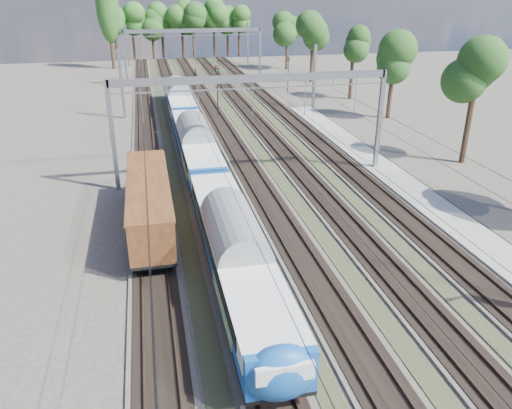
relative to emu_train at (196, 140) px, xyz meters
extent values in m
cube|color=#47423A|center=(-4.50, 10.62, -2.48)|extent=(3.00, 130.00, 0.15)
cube|color=black|center=(-4.50, 10.62, -2.38)|extent=(2.50, 130.00, 0.06)
cube|color=#473326|center=(-5.22, 10.62, -2.28)|extent=(0.08, 130.00, 0.14)
cube|color=#473326|center=(-3.78, 10.62, -2.28)|extent=(0.08, 130.00, 0.14)
cube|color=#47423A|center=(0.00, 10.62, -2.48)|extent=(3.00, 130.00, 0.15)
cube|color=black|center=(0.00, 10.62, -2.38)|extent=(2.50, 130.00, 0.06)
cube|color=#473326|center=(-0.72, 10.62, -2.28)|extent=(0.08, 130.00, 0.14)
cube|color=#473326|center=(0.72, 10.62, -2.28)|extent=(0.08, 130.00, 0.14)
cube|color=#47423A|center=(4.50, 10.62, -2.48)|extent=(3.00, 130.00, 0.15)
cube|color=black|center=(4.50, 10.62, -2.38)|extent=(2.50, 130.00, 0.06)
cube|color=#473326|center=(3.78, 10.62, -2.28)|extent=(0.08, 130.00, 0.14)
cube|color=#473326|center=(5.22, 10.62, -2.28)|extent=(0.08, 130.00, 0.14)
cube|color=#47423A|center=(9.00, 10.62, -2.48)|extent=(3.00, 130.00, 0.15)
cube|color=black|center=(9.00, 10.62, -2.38)|extent=(2.50, 130.00, 0.06)
cube|color=#473326|center=(8.28, 10.62, -2.28)|extent=(0.08, 130.00, 0.14)
cube|color=#473326|center=(9.72, 10.62, -2.28)|extent=(0.08, 130.00, 0.14)
cube|color=#47423A|center=(13.50, 10.62, -2.48)|extent=(3.00, 130.00, 0.15)
cube|color=black|center=(13.50, 10.62, -2.38)|extent=(2.50, 130.00, 0.06)
cube|color=#473326|center=(12.78, 10.62, -2.28)|extent=(0.08, 130.00, 0.14)
cube|color=#473326|center=(14.22, 10.62, -2.28)|extent=(0.08, 130.00, 0.14)
cube|color=#383724|center=(-2.25, 10.62, -2.53)|extent=(1.10, 130.00, 0.05)
cube|color=#383724|center=(2.25, 10.62, -2.53)|extent=(1.10, 130.00, 0.05)
cube|color=#383724|center=(6.75, 10.62, -2.53)|extent=(1.10, 130.00, 0.05)
cube|color=#383724|center=(11.25, 10.62, -2.53)|extent=(1.10, 130.00, 0.05)
cube|color=gray|center=(16.50, -14.38, -2.40)|extent=(3.00, 70.00, 0.30)
cube|color=gray|center=(-7.00, -4.38, 1.95)|extent=(0.35, 0.35, 9.00)
cube|color=gray|center=(16.00, -4.38, 1.95)|extent=(0.35, 0.35, 9.00)
cube|color=gray|center=(4.50, -4.38, 6.15)|extent=(23.00, 0.35, 0.60)
cube|color=gray|center=(-7.00, 43.62, 1.95)|extent=(0.35, 0.35, 9.00)
cube|color=gray|center=(16.00, 43.62, 1.95)|extent=(0.35, 0.35, 9.00)
cube|color=gray|center=(4.50, 43.62, 6.15)|extent=(23.00, 0.35, 0.60)
cube|color=gray|center=(-7.00, 20.62, 1.70)|extent=(0.35, 0.35, 8.50)
cube|color=gray|center=(-7.00, 65.62, 1.70)|extent=(0.35, 0.35, 8.50)
cube|color=gray|center=(18.30, 20.62, 1.70)|extent=(0.35, 0.35, 8.50)
cube|color=gray|center=(18.30, 65.62, 1.70)|extent=(0.35, 0.35, 8.50)
cylinder|color=black|center=(-4.50, 10.62, 2.95)|extent=(0.03, 130.00, 0.03)
cylinder|color=black|center=(-4.50, 10.62, 4.05)|extent=(0.03, 130.00, 0.03)
cylinder|color=black|center=(0.00, 10.62, 2.95)|extent=(0.03, 130.00, 0.03)
cylinder|color=black|center=(0.00, 10.62, 4.05)|extent=(0.03, 130.00, 0.03)
cylinder|color=black|center=(4.50, 10.62, 2.95)|extent=(0.03, 130.00, 0.03)
cylinder|color=black|center=(4.50, 10.62, 4.05)|extent=(0.03, 130.00, 0.03)
cylinder|color=black|center=(9.00, 10.62, 2.95)|extent=(0.03, 130.00, 0.03)
cylinder|color=black|center=(9.00, 10.62, 4.05)|extent=(0.03, 130.00, 0.03)
cylinder|color=black|center=(13.50, 10.62, 2.95)|extent=(0.03, 130.00, 0.03)
cylinder|color=black|center=(13.50, 10.62, 4.05)|extent=(0.03, 130.00, 0.03)
cylinder|color=black|center=(-9.63, 75.81, 1.03)|extent=(0.56, 0.56, 7.17)
sphere|color=#163E18|center=(-9.63, 75.81, 6.77)|extent=(5.25, 5.25, 5.25)
cylinder|color=black|center=(-5.37, 77.08, 0.24)|extent=(0.56, 0.56, 5.59)
sphere|color=#163E18|center=(-5.37, 77.08, 4.71)|extent=(4.90, 4.90, 4.90)
cylinder|color=black|center=(-2.41, 77.06, 1.15)|extent=(0.56, 0.56, 7.41)
sphere|color=#163E18|center=(-2.41, 77.06, 7.08)|extent=(4.34, 4.34, 4.34)
cylinder|color=black|center=(1.11, 76.19, 0.73)|extent=(0.56, 0.56, 6.57)
sphere|color=#163E18|center=(1.11, 76.19, 5.99)|extent=(4.44, 4.44, 4.44)
cylinder|color=black|center=(5.18, 79.44, 1.02)|extent=(0.56, 0.56, 7.15)
sphere|color=#163E18|center=(5.18, 79.44, 6.75)|extent=(4.91, 4.91, 4.91)
cylinder|color=black|center=(8.62, 76.58, 1.17)|extent=(0.56, 0.56, 7.45)
sphere|color=#163E18|center=(8.62, 76.58, 7.13)|extent=(5.28, 5.28, 5.28)
cylinder|color=black|center=(11.94, 78.68, 0.45)|extent=(0.56, 0.56, 6.00)
sphere|color=#163E18|center=(11.94, 78.68, 5.25)|extent=(4.38, 4.38, 4.38)
cylinder|color=black|center=(16.46, 76.48, 0.44)|extent=(0.56, 0.56, 5.99)
sphere|color=#163E18|center=(16.46, 76.48, 5.24)|extent=(5.16, 5.16, 5.16)
cylinder|color=black|center=(18.98, 77.91, 0.80)|extent=(0.56, 0.56, 6.70)
sphere|color=#163E18|center=(18.98, 77.91, 6.15)|extent=(5.04, 5.04, 5.04)
cylinder|color=black|center=(24.18, -0.73, 0.11)|extent=(0.56, 0.56, 5.32)
sphere|color=#163E18|center=(24.18, -0.73, 4.37)|extent=(4.62, 4.62, 4.62)
cylinder|color=black|center=(25.22, 12.96, 0.74)|extent=(0.56, 0.56, 6.59)
sphere|color=#163E18|center=(25.22, 12.96, 6.02)|extent=(4.21, 4.21, 4.21)
cylinder|color=black|center=(25.69, 25.65, 0.85)|extent=(0.56, 0.56, 6.81)
sphere|color=#163E18|center=(25.69, 25.65, 6.30)|extent=(3.52, 3.52, 3.52)
cylinder|color=black|center=(24.31, 38.33, 0.06)|extent=(0.56, 0.56, 5.24)
sphere|color=#163E18|center=(24.31, 38.33, 4.25)|extent=(3.99, 3.99, 3.99)
cylinder|color=black|center=(24.47, 54.41, 0.94)|extent=(0.56, 0.56, 6.99)
sphere|color=#163E18|center=(24.47, 54.41, 6.53)|extent=(4.07, 4.07, 4.07)
cylinder|color=black|center=(-10.00, 63.62, 5.45)|extent=(0.70, 0.70, 16.00)
ellipsoid|color=#254C19|center=(-10.00, 63.62, 9.45)|extent=(4.40, 4.40, 14.08)
cube|color=black|center=(0.00, -27.57, -1.99)|extent=(2.03, 3.05, 0.81)
cube|color=black|center=(0.00, -13.34, -1.99)|extent=(2.03, 3.05, 0.81)
cube|color=#105599|center=(0.00, -20.45, -0.47)|extent=(2.84, 20.32, 1.93)
cube|color=silver|center=(0.00, -20.45, 0.04)|extent=(2.93, 19.51, 0.97)
cube|color=black|center=(1.47, -20.45, 0.04)|extent=(0.04, 17.27, 0.71)
cube|color=#FFB60D|center=(0.00, -24.92, -0.98)|extent=(2.95, 5.69, 0.71)
cylinder|color=gray|center=(0.00, -20.45, 0.49)|extent=(2.89, 20.32, 2.89)
cube|color=black|center=(0.00, -6.65, -1.99)|extent=(2.03, 3.05, 0.81)
cube|color=black|center=(0.00, 7.58, -1.99)|extent=(2.03, 3.05, 0.81)
cube|color=#105599|center=(0.00, 0.47, -0.47)|extent=(2.84, 20.32, 1.93)
cube|color=silver|center=(0.00, 0.47, 0.04)|extent=(2.93, 19.51, 0.97)
cube|color=black|center=(1.47, 0.47, 0.04)|extent=(0.04, 17.27, 0.71)
cube|color=#FFB60D|center=(0.00, -4.00, -0.98)|extent=(2.95, 5.69, 0.71)
cylinder|color=gray|center=(0.00, 0.47, 0.49)|extent=(2.89, 20.32, 2.89)
cube|color=black|center=(0.00, 14.27, -1.99)|extent=(2.03, 3.05, 0.81)
cube|color=black|center=(0.00, 28.50, -1.99)|extent=(2.03, 3.05, 0.81)
cube|color=#105599|center=(0.00, 21.39, -0.47)|extent=(2.84, 20.32, 1.93)
cube|color=silver|center=(0.00, 21.39, 0.04)|extent=(2.93, 19.51, 0.97)
cube|color=black|center=(1.47, 21.39, 0.04)|extent=(0.04, 17.27, 0.71)
cube|color=#FFB60D|center=(0.00, 16.92, -0.98)|extent=(2.95, 5.69, 0.71)
cylinder|color=gray|center=(0.00, 21.39, 0.49)|extent=(2.89, 20.32, 2.89)
ellipsoid|color=#105599|center=(0.00, -30.41, -0.42)|extent=(2.89, 1.58, 2.46)
cube|color=black|center=(-4.50, -17.43, -2.07)|extent=(1.94, 2.52, 0.68)
cube|color=black|center=(-4.50, -7.92, -2.07)|extent=(1.94, 2.52, 0.68)
cube|color=black|center=(-4.50, -12.68, -1.63)|extent=(2.62, 13.58, 0.19)
cube|color=#442212|center=(-4.50, -12.68, -0.27)|extent=(2.62, 13.58, 2.52)
cube|color=#442212|center=(-4.50, -12.68, 1.04)|extent=(2.81, 13.58, 0.12)
imported|color=black|center=(5.23, 49.91, -1.75)|extent=(0.44, 0.62, 1.61)
cylinder|color=black|center=(4.84, 18.86, 0.27)|extent=(0.16, 0.16, 5.65)
cube|color=black|center=(4.84, 18.86, 3.49)|extent=(0.45, 0.34, 0.79)
sphere|color=red|center=(4.84, 18.71, 3.71)|extent=(0.18, 0.18, 0.18)
sphere|color=#0C9919|center=(4.84, 18.71, 3.32)|extent=(0.18, 0.18, 0.18)
cylinder|color=black|center=(18.00, 32.36, -0.17)|extent=(0.13, 0.13, 4.77)
cube|color=black|center=(18.00, 32.36, 2.55)|extent=(0.36, 0.25, 0.67)
sphere|color=red|center=(18.00, 32.23, 2.74)|extent=(0.15, 0.15, 0.15)
sphere|color=#0C9919|center=(18.00, 32.23, 2.41)|extent=(0.15, 0.15, 0.15)
camera|label=1|loc=(-4.09, -44.60, 13.05)|focal=35.00mm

